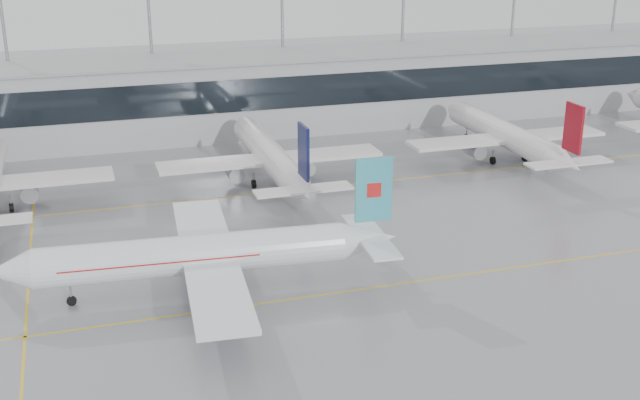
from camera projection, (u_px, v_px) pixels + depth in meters
name	position (u px, v px, depth m)	size (l,w,h in m)	color
ground	(358.00, 290.00, 76.29)	(320.00, 320.00, 0.00)	gray
taxi_line_main	(358.00, 290.00, 76.29)	(120.00, 0.25, 0.01)	gold
taxi_line_north	(278.00, 192.00, 103.23)	(120.00, 0.25, 0.01)	gold
taxi_line_cross	(29.00, 267.00, 81.26)	(0.25, 60.00, 0.01)	gold
terminal	(227.00, 95.00, 129.96)	(180.00, 15.00, 12.00)	#9B9B9F
terminal_glass	(237.00, 96.00, 122.67)	(180.00, 0.20, 5.00)	black
terminal_roof	(226.00, 57.00, 127.87)	(182.00, 16.00, 0.40)	gray
light_masts	(219.00, 45.00, 132.87)	(156.40, 1.00, 22.60)	gray
air_canada_jet	(207.00, 254.00, 74.60)	(38.12, 31.00, 12.14)	silver
parked_jet_c	(270.00, 156.00, 105.30)	(29.64, 36.96, 11.72)	silver
parked_jet_d	(506.00, 136.00, 115.22)	(29.64, 36.96, 11.72)	silver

